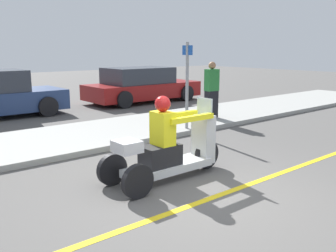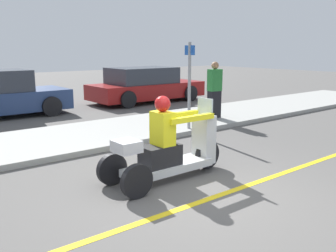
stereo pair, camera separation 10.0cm
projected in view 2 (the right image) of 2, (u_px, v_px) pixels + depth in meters
name	position (u px, v px, depth m)	size (l,w,h in m)	color
ground_plane	(206.00, 200.00, 5.46)	(60.00, 60.00, 0.00)	#565451
lane_stripe	(212.00, 198.00, 5.54)	(24.00, 0.12, 0.01)	gold
sidewalk_strip	(72.00, 138.00, 8.97)	(28.00, 2.80, 0.12)	#9E9E99
motorcycle_trike	(169.00, 150.00, 6.25)	(2.32, 0.81, 1.43)	black
spectator_end_of_line	(214.00, 91.00, 11.09)	(0.42, 0.27, 1.66)	black
parked_car_lot_right	(145.00, 85.00, 15.23)	(4.73, 2.11, 1.40)	maroon
street_sign	(189.00, 82.00, 9.51)	(0.08, 0.36, 2.20)	gray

